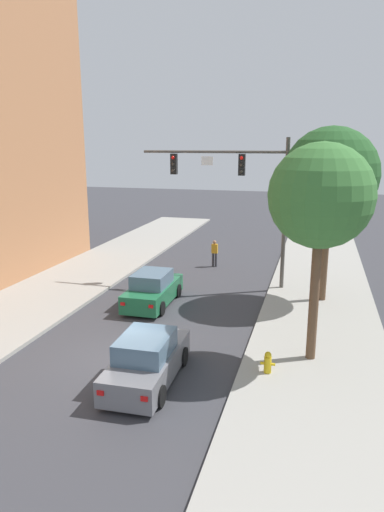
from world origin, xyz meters
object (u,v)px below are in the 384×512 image
Objects in this scene: car_following_grey at (147,360)px; street_tree_second at (331,175)px; car_lead_green at (153,290)px; pedestrian_crossing_road at (215,252)px; street_tree_nearest at (321,197)px; fire_hydrant at (268,362)px; traffic_signal_mast at (243,184)px.

street_tree_second is (5.32, 9.22, 5.26)m from car_following_grey.
car_following_grey is at bearing -71.26° from car_lead_green.
street_tree_nearest is at bearing -62.49° from pedestrian_crossing_road.
fire_hydrant is 5.55m from street_tree_nearest.
pedestrian_crossing_road is at bearing 141.56° from street_tree_second.
car_lead_green is (-3.47, -3.81, -4.66)m from traffic_signal_mast.
car_following_grey is 2.61× the size of pedestrian_crossing_road.
street_tree_nearest reaches higher than car_following_grey.
street_tree_nearest is at bearing 29.36° from car_following_grey.
fire_hydrant is at bearing -42.85° from car_lead_green.
street_tree_nearest reaches higher than pedestrian_crossing_road.
street_tree_nearest is at bearing -64.30° from traffic_signal_mast.
pedestrian_crossing_road is at bearing 80.35° from car_lead_green.
pedestrian_crossing_road is at bearing 109.85° from fire_hydrant.
pedestrian_crossing_road is at bearing 94.21° from car_following_grey.
car_lead_green is 0.99× the size of car_following_grey.
traffic_signal_mast reaches higher than fire_hydrant.
street_tree_nearest reaches higher than car_lead_green.
traffic_signal_mast is 4.45m from street_tree_second.
pedestrian_crossing_road reaches higher than fire_hydrant.
traffic_signal_mast reaches higher than car_following_grey.
street_tree_second reaches higher than fire_hydrant.
street_tree_nearest is at bearing 48.14° from fire_hydrant.
car_following_grey is 14.32m from pedestrian_crossing_road.
fire_hydrant is (2.48, -9.33, -4.88)m from traffic_signal_mast.
pedestrian_crossing_road is (-2.20, 3.63, -4.47)m from traffic_signal_mast.
pedestrian_crossing_road is (1.27, 7.45, 0.19)m from car_lead_green.
car_lead_green is at bearing -162.63° from street_tree_second.
fire_hydrant is 0.10× the size of street_tree_nearest.
street_tree_second is (7.64, 2.39, 5.26)m from car_lead_green.
car_following_grey is 11.88m from street_tree_second.
car_following_grey is at bearing -85.79° from pedestrian_crossing_road.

